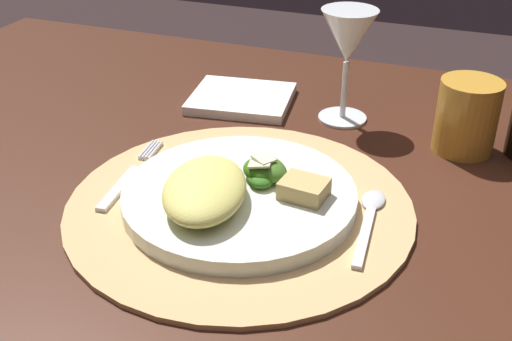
% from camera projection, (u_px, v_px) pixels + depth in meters
% --- Properties ---
extents(dining_table, '(1.21, 0.88, 0.71)m').
position_uv_depth(dining_table, '(209.00, 284.00, 0.84)').
color(dining_table, '#412014').
rests_on(dining_table, ground).
extents(placemat, '(0.38, 0.38, 0.01)m').
position_uv_depth(placemat, '(240.00, 206.00, 0.69)').
color(placemat, tan).
rests_on(placemat, dining_table).
extents(dinner_plate, '(0.25, 0.25, 0.02)m').
position_uv_depth(dinner_plate, '(239.00, 196.00, 0.69)').
color(dinner_plate, silver).
rests_on(dinner_plate, placemat).
extents(pasta_serving, '(0.12, 0.15, 0.03)m').
position_uv_depth(pasta_serving, '(205.00, 190.00, 0.65)').
color(pasta_serving, '#DCD067').
rests_on(pasta_serving, dinner_plate).
extents(salad_greens, '(0.07, 0.07, 0.03)m').
position_uv_depth(salad_greens, '(265.00, 170.00, 0.69)').
color(salad_greens, '#316A1D').
rests_on(salad_greens, dinner_plate).
extents(bread_piece, '(0.05, 0.04, 0.02)m').
position_uv_depth(bread_piece, '(304.00, 189.00, 0.66)').
color(bread_piece, tan).
rests_on(bread_piece, dinner_plate).
extents(fork, '(0.03, 0.16, 0.00)m').
position_uv_depth(fork, '(129.00, 177.00, 0.73)').
color(fork, silver).
rests_on(fork, placemat).
extents(spoon, '(0.03, 0.14, 0.01)m').
position_uv_depth(spoon, '(370.00, 214.00, 0.67)').
color(spoon, silver).
rests_on(spoon, placemat).
extents(napkin, '(0.16, 0.14, 0.01)m').
position_uv_depth(napkin, '(241.00, 99.00, 0.93)').
color(napkin, white).
rests_on(napkin, dining_table).
extents(wine_glass, '(0.07, 0.07, 0.15)m').
position_uv_depth(wine_glass, '(348.00, 41.00, 0.83)').
color(wine_glass, silver).
rests_on(wine_glass, dining_table).
extents(amber_tumbler, '(0.08, 0.08, 0.09)m').
position_uv_depth(amber_tumbler, '(467.00, 116.00, 0.79)').
color(amber_tumbler, gold).
rests_on(amber_tumbler, dining_table).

